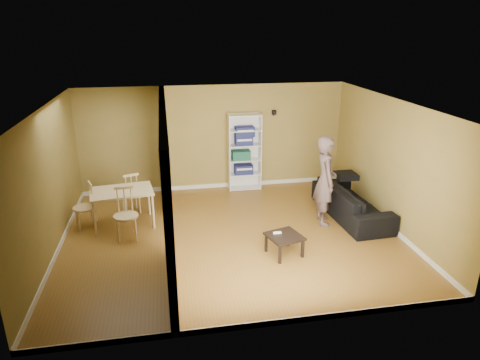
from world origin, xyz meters
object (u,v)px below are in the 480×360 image
Objects in this scene: coffee_table at (284,238)px; chair_far at (130,192)px; chair_near at (126,215)px; sofa at (352,197)px; bookshelf at (244,152)px; dining_table at (122,194)px; person at (326,173)px; chair_left at (84,206)px.

chair_far is at bearing 139.50° from coffee_table.
coffee_table is 3.06m from chair_near.
bookshelf reaches higher than sofa.
chair_far is (-4.71, 1.08, 0.04)m from sofa.
dining_table is 1.19× the size of chair_near.
bookshelf is (-1.26, 2.30, -0.14)m from person.
sofa is 2.43× the size of chair_far.
person is 2.13× the size of chair_near.
chair_near is at bearing 34.97° from chair_left.
chair_left is at bearing 140.78° from chair_near.
chair_left is (-3.71, 1.76, 0.15)m from coffee_table.
person is at bearing 143.81° from chair_far.
bookshelf is 3.52m from coffee_table.
chair_far is (0.11, 0.65, -0.22)m from dining_table.
chair_left is at bearing -154.77° from bookshelf.
person is at bearing -2.40° from chair_near.
person reaches higher than chair_left.
coffee_table is at bearing 142.08° from person.
bookshelf is 2.98m from chair_far.
person reaches higher than chair_near.
dining_table is 0.70m from chair_far.
dining_table is at bearing 88.82° from person.
chair_far reaches higher than dining_table.
sofa is 2.22× the size of chair_near.
coffee_table is (-1.88, -1.34, -0.11)m from sofa.
person is at bearing -61.35° from bookshelf.
person reaches higher than sofa.
person is at bearing 101.17° from sofa.
coffee_table is (-1.17, -1.16, -0.77)m from person.
chair_far is at bearing 80.32° from dining_table.
person is at bearing -8.42° from dining_table.
coffee_table is at bearing 120.79° from chair_far.
chair_left is (-5.58, 0.41, 0.04)m from sofa.
chair_far is at bearing 79.75° from person.
chair_left is (-4.88, 0.60, -0.62)m from person.
coffee_table is at bearing 45.88° from chair_left.
person is 2.29× the size of chair_left.
chair_near is at bearing -139.60° from bookshelf.
person is 4.24m from chair_far.
bookshelf is at bearing 39.51° from sofa.
chair_near is at bearing 71.05° from chair_far.
person is 2.33× the size of chair_far.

